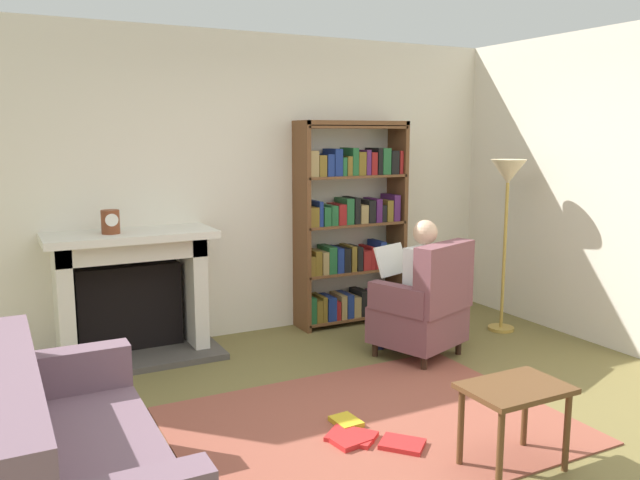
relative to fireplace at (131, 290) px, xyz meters
The scene contains 13 objects.
ground 2.59m from the fireplace, 65.13° to the right, with size 14.00×14.00×0.00m, color olive.
back_wall 1.35m from the fireplace, 13.31° to the left, with size 5.60×0.10×2.70m, color silver.
side_wall_right 3.94m from the fireplace, 15.75° to the right, with size 0.10×5.20×2.70m, color silver.
area_rug 2.33m from the fireplace, 61.93° to the right, with size 2.40×1.80×0.01m, color brown.
fireplace is the anchor object (origin of this frame).
mantel_clock 0.61m from the fireplace, 146.09° to the right, with size 0.14×0.14×0.18m.
bookshelf 2.12m from the fireplace, ahead, with size 1.09×0.32×1.94m.
armchair_reading 2.40m from the fireplace, 27.69° to the right, with size 0.81×0.80×0.97m.
seated_reader 2.31m from the fireplace, 25.73° to the right, with size 0.48×0.59×1.14m.
sofa_floral 2.46m from the fireplace, 107.35° to the right, with size 0.72×1.70×0.85m.
side_table 3.16m from the fireplace, 62.05° to the right, with size 0.56×0.39×0.48m.
scattered_books 2.39m from the fireplace, 66.73° to the right, with size 0.53×0.67×0.03m.
floor_lamp 3.41m from the fireplace, 14.67° to the right, with size 0.32×0.32×1.59m.
Camera 1 is at (-2.04, -2.94, 1.82)m, focal length 36.15 mm.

